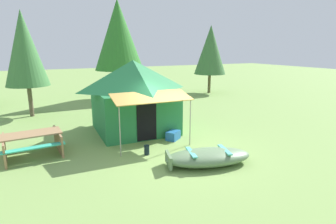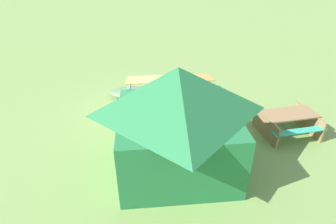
% 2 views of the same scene
% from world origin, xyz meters
% --- Properties ---
extents(ground_plane, '(80.00, 80.00, 0.00)m').
position_xyz_m(ground_plane, '(0.00, 0.00, 0.00)').
color(ground_plane, '#7DA052').
extents(beached_rowboat, '(2.80, 1.72, 0.47)m').
position_xyz_m(beached_rowboat, '(0.21, -1.46, 0.24)').
color(beached_rowboat, '#5F7D56').
rests_on(beached_rowboat, ground_plane).
extents(canvas_cabin_tent, '(3.33, 4.27, 2.93)m').
position_xyz_m(canvas_cabin_tent, '(-0.63, 2.76, 1.52)').
color(canvas_cabin_tent, '#267842').
rests_on(canvas_cabin_tent, ground_plane).
extents(picnic_table, '(1.90, 1.68, 0.75)m').
position_xyz_m(picnic_table, '(-4.49, 1.59, 0.48)').
color(picnic_table, '#9C7750').
rests_on(picnic_table, ground_plane).
extents(cooler_box, '(0.66, 0.62, 0.34)m').
position_xyz_m(cooler_box, '(0.30, 1.01, 0.17)').
color(cooler_box, '#276AB3').
rests_on(cooler_box, ground_plane).
extents(fuel_can, '(0.23, 0.23, 0.32)m').
position_xyz_m(fuel_can, '(-1.15, 0.05, 0.16)').
color(fuel_can, black).
rests_on(fuel_can, ground_plane).
extents(pine_tree_back_left, '(3.19, 3.19, 6.45)m').
position_xyz_m(pine_tree_back_left, '(0.88, 10.10, 4.20)').
color(pine_tree_back_left, brown).
rests_on(pine_tree_back_left, ground_plane).
extents(pine_tree_far_center, '(2.04, 2.04, 5.19)m').
position_xyz_m(pine_tree_far_center, '(-4.56, 7.38, 3.37)').
color(pine_tree_far_center, brown).
rests_on(pine_tree_far_center, ground_plane).
extents(pine_tree_side, '(2.37, 2.37, 5.05)m').
position_xyz_m(pine_tree_side, '(7.76, 9.61, 3.24)').
color(pine_tree_side, brown).
rests_on(pine_tree_side, ground_plane).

